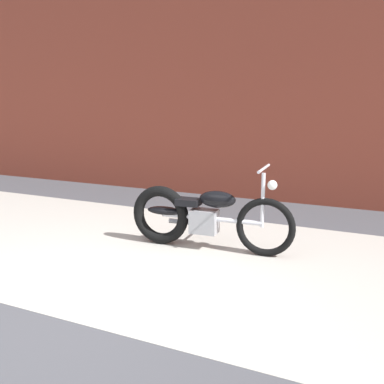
# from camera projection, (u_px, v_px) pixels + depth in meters

# --- Properties ---
(ground_plane) EXTENTS (80.00, 80.00, 0.00)m
(ground_plane) POSITION_uv_depth(u_px,v_px,m) (66.00, 320.00, 3.46)
(ground_plane) COLOR #47474C
(sidewalk_slab) EXTENTS (36.00, 3.50, 0.01)m
(sidewalk_slab) POSITION_uv_depth(u_px,v_px,m) (168.00, 253.00, 5.01)
(sidewalk_slab) COLOR #B2ADA3
(sidewalk_slab) RESTS_ON ground
(brick_building_wall) EXTENTS (36.00, 0.50, 4.75)m
(brick_building_wall) POSITION_uv_depth(u_px,v_px,m) (259.00, 65.00, 7.59)
(brick_building_wall) COLOR brown
(brick_building_wall) RESTS_ON ground
(motorcycle_black) EXTENTS (2.01, 0.58, 1.03)m
(motorcycle_black) POSITION_uv_depth(u_px,v_px,m) (198.00, 216.00, 5.12)
(motorcycle_black) COLOR black
(motorcycle_black) RESTS_ON ground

